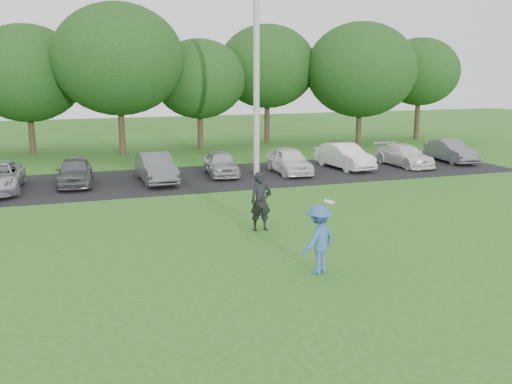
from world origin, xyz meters
The scene contains 7 objects.
ground centered at (0.00, 0.00, 0.00)m, with size 100.00×100.00×0.00m, color #2C671D.
parking_lot centered at (0.00, 13.00, 0.01)m, with size 32.00×6.50×0.03m, color black.
utility_pole centered at (3.23, 12.80, 5.19)m, with size 0.28×0.28×10.39m, color #B0AFAA.
frisbee_player centered at (0.34, -0.17, 0.85)m, with size 1.27×1.09×1.88m.
camera_bystander centered at (0.29, 3.88, 0.91)m, with size 0.67×0.46×1.82m.
parked_cars centered at (-0.82, 12.90, 0.62)m, with size 30.75×4.66×1.25m.
tree_row centered at (1.51, 22.76, 4.91)m, with size 42.39×9.85×8.64m.
Camera 1 is at (-5.40, -12.18, 4.82)m, focal length 40.00 mm.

